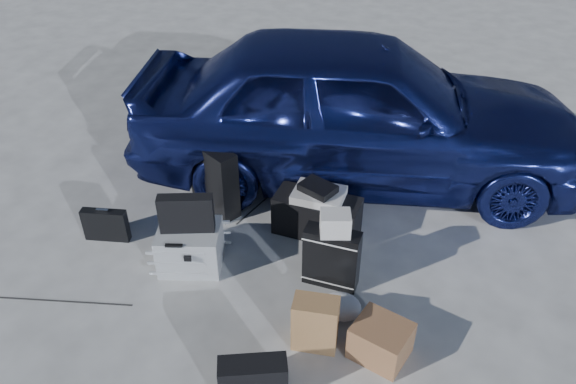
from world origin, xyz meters
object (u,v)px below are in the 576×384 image
object	(u,v)px
suitcase_right	(331,258)
cardboard_box	(381,341)
car	(357,108)
pelican_case	(190,247)
suitcase_left	(214,179)
duffel_bag	(317,216)
briefcase	(106,225)

from	to	relation	value
suitcase_right	cardboard_box	size ratio (longest dim) A/B	1.41
car	pelican_case	distance (m)	2.19
suitcase_left	duffel_bag	distance (m)	1.05
briefcase	duffel_bag	xyz separation A→B (m)	(1.73, 0.81, 0.04)
briefcase	suitcase_right	world-z (taller)	suitcase_right
pelican_case	suitcase_left	world-z (taller)	suitcase_left
car	pelican_case	xyz separation A→B (m)	(-0.85, -1.94, -0.57)
car	briefcase	xyz separation A→B (m)	(-1.73, -1.94, -0.61)
briefcase	duffel_bag	world-z (taller)	duffel_bag
suitcase_right	cardboard_box	xyz separation A→B (m)	(0.57, -0.56, -0.13)
duffel_bag	cardboard_box	bearing A→B (deg)	-52.86
briefcase	suitcase_left	xyz separation A→B (m)	(0.70, 0.79, 0.19)
suitcase_right	cardboard_box	world-z (taller)	suitcase_right
duffel_bag	cardboard_box	world-z (taller)	duffel_bag
briefcase	duffel_bag	bearing A→B (deg)	8.64
suitcase_right	briefcase	bearing A→B (deg)	-176.34
car	suitcase_right	bearing A→B (deg)	174.37
suitcase_right	cardboard_box	bearing A→B (deg)	-47.69
cardboard_box	duffel_bag	bearing A→B (deg)	128.50
briefcase	cardboard_box	xyz separation A→B (m)	(2.64, -0.32, -0.01)
pelican_case	car	bearing A→B (deg)	45.65
suitcase_left	duffel_bag	world-z (taller)	suitcase_left
duffel_bag	cardboard_box	xyz separation A→B (m)	(0.90, -1.13, -0.05)
suitcase_right	suitcase_left	bearing A→B (deg)	155.14
briefcase	duffel_bag	size ratio (longest dim) A/B	0.52
car	suitcase_left	xyz separation A→B (m)	(-1.04, -1.15, -0.42)
suitcase_right	car	bearing A→B (deg)	98.10
car	suitcase_right	size ratio (longest dim) A/B	8.29
car	briefcase	bearing A→B (deg)	121.47
duffel_bag	cardboard_box	size ratio (longest dim) A/B	2.02
duffel_bag	car	bearing A→B (deg)	88.75
pelican_case	suitcase_left	xyz separation A→B (m)	(-0.19, 0.79, 0.16)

